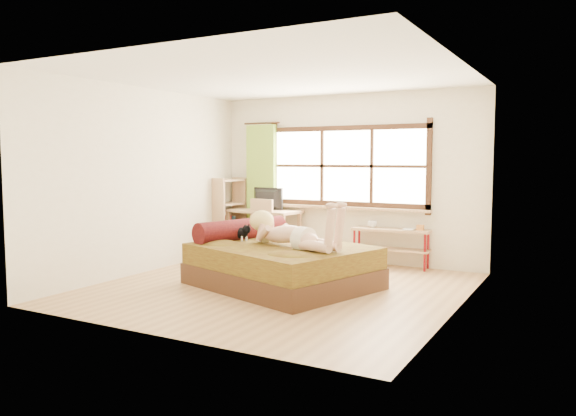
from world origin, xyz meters
The scene contains 18 objects.
floor centered at (0.00, 0.00, 0.00)m, with size 4.50×4.50×0.00m, color #9E754C.
ceiling centered at (0.00, 0.00, 2.70)m, with size 4.50×4.50×0.00m, color white.
wall_back centered at (0.00, 2.25, 1.35)m, with size 4.50×4.50×0.00m, color silver.
wall_front centered at (0.00, -2.25, 1.35)m, with size 4.50×4.50×0.00m, color silver.
wall_left centered at (-2.25, 0.00, 1.35)m, with size 4.50×4.50×0.00m, color silver.
wall_right centered at (2.25, 0.00, 1.35)m, with size 4.50×4.50×0.00m, color silver.
window centered at (0.00, 2.22, 1.51)m, with size 2.80×0.16×1.46m.
curtain centered at (-1.55, 2.13, 1.15)m, with size 0.55×0.10×2.20m, color olive.
bed centered at (-0.07, 0.15, 0.29)m, with size 2.59×2.31×0.82m.
woman centered at (0.13, 0.08, 0.87)m, with size 1.51×0.43×0.65m, color tan, non-canonical shape.
kitten centered at (-0.74, 0.23, 0.67)m, with size 0.32×0.13×0.26m, color black, non-canonical shape.
desk centered at (-1.41, 1.95, 0.70)m, with size 1.34×0.73×0.80m.
monitor centered at (-1.41, 2.00, 0.99)m, with size 0.65×0.09×0.38m, color black.
chair centered at (-1.30, 1.59, 0.56)m, with size 0.50×0.50×1.00m.
pipe_shelf centered at (0.83, 2.07, 0.44)m, with size 1.21×0.36×0.68m.
cup centered at (0.51, 2.07, 0.65)m, with size 0.14×0.14×0.11m, color gray.
book centered at (1.01, 2.07, 0.61)m, with size 0.16×0.22×0.02m, color gray.
bookshelf centered at (-2.08, 1.90, 0.67)m, with size 0.42×0.62×1.33m.
Camera 1 is at (3.53, -6.19, 1.66)m, focal length 35.00 mm.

